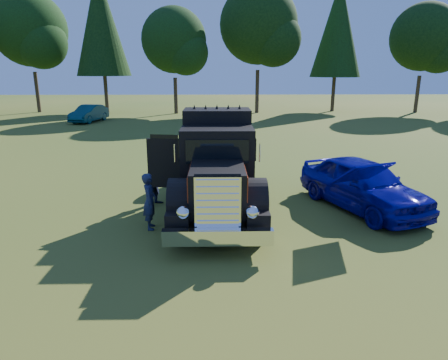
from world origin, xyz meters
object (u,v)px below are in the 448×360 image
distant_teal_car (89,114)px  hotrod_coupe (362,184)px  spectator_near (150,201)px  diamond_t_truck (217,170)px  spectator_far (156,181)px

distant_teal_car → hotrod_coupe: bearing=-42.9°
hotrod_coupe → spectator_near: bearing=-166.5°
hotrod_coupe → diamond_t_truck: bearing=-179.1°
spectator_near → distant_teal_car: (-8.68, 23.04, -0.08)m
diamond_t_truck → spectator_near: (-1.81, -1.43, -0.51)m
spectator_near → distant_teal_car: spectator_near is taller
diamond_t_truck → spectator_near: 2.37m
spectator_near → spectator_far: spectator_far is taller
diamond_t_truck → hotrod_coupe: 4.49m
diamond_t_truck → spectator_far: bearing=163.6°
hotrod_coupe → distant_teal_car: 26.22m
hotrod_coupe → spectator_near: 6.45m
spectator_near → spectator_far: bearing=-5.3°
hotrod_coupe → spectator_near: hotrod_coupe is taller
spectator_near → distant_teal_car: size_ratio=0.37×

